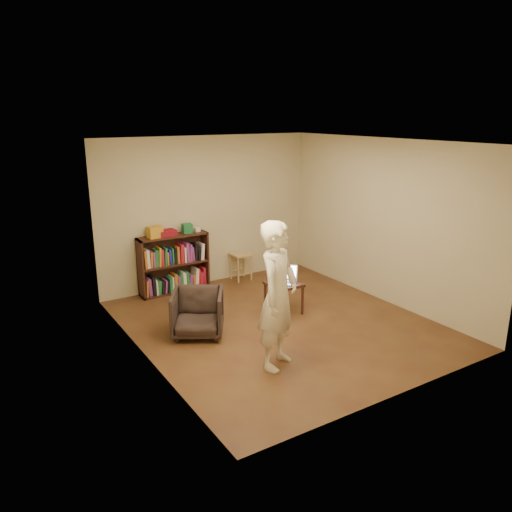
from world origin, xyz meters
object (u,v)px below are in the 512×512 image
stool (241,258)px  laptop (286,278)px  bookshelf (174,267)px  side_table (284,288)px  person (278,296)px  armchair (198,313)px

stool → laptop: 1.71m
bookshelf → side_table: (1.05, -1.77, -0.04)m
stool → person: bearing=-112.5°
laptop → person: size_ratio=0.25×
armchair → side_table: 1.46m
stool → person: person is taller
stool → side_table: 1.72m
stool → armchair: 2.42m
bookshelf → person: (0.04, -3.08, 0.46)m
side_table → person: 1.73m
stool → side_table: stool is taller
stool → person: (-1.25, -3.02, 0.50)m
stool → side_table: (-0.24, -1.70, -0.00)m
stool → laptop: laptop is taller
stool → armchair: (-1.70, -1.72, -0.08)m
bookshelf → laptop: (1.09, -1.75, 0.10)m
stool → laptop: bearing=-96.7°
armchair → person: person is taller
laptop → armchair: bearing=-135.9°
bookshelf → armchair: size_ratio=1.71×
armchair → person: 1.49m
armchair → laptop: laptop is taller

